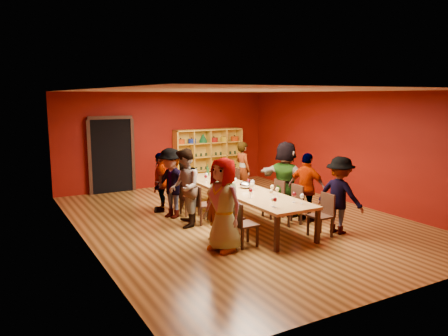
{
  "coord_description": "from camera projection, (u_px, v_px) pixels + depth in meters",
  "views": [
    {
      "loc": [
        -5.15,
        -8.5,
        2.88
      ],
      "look_at": [
        -0.06,
        0.62,
        1.15
      ],
      "focal_mm": 35.0,
      "sensor_mm": 36.0,
      "label": 1
    }
  ],
  "objects": [
    {
      "name": "wine_glass_9",
      "position": [
        277.0,
        190.0,
        9.32
      ],
      "size": [
        0.08,
        0.08,
        0.21
      ],
      "color": "white",
      "rests_on": "tasting_table"
    },
    {
      "name": "wine_glass_16",
      "position": [
        231.0,
        184.0,
        9.9
      ],
      "size": [
        0.08,
        0.08,
        0.21
      ],
      "color": "white",
      "rests_on": "tasting_table"
    },
    {
      "name": "wine_glass_12",
      "position": [
        273.0,
        200.0,
        8.49
      ],
      "size": [
        0.07,
        0.07,
        0.18
      ],
      "color": "white",
      "rests_on": "tasting_table"
    },
    {
      "name": "person_right_1",
      "position": [
        307.0,
        188.0,
        10.01
      ],
      "size": [
        0.75,
        1.03,
        1.6
      ],
      "primitive_type": "imported",
      "rotation": [
        0.0,
        0.0,
        1.96
      ],
      "color": "tan",
      "rests_on": "ground"
    },
    {
      "name": "wine_glass_2",
      "position": [
        271.0,
        192.0,
        9.1
      ],
      "size": [
        0.08,
        0.08,
        0.21
      ],
      "color": "white",
      "rests_on": "tasting_table"
    },
    {
      "name": "chair_person_right_1",
      "position": [
        293.0,
        202.0,
        9.88
      ],
      "size": [
        0.42,
        0.42,
        0.89
      ],
      "color": "black",
      "rests_on": "ground"
    },
    {
      "name": "carafe_a",
      "position": [
        224.0,
        180.0,
        10.52
      ],
      "size": [
        0.11,
        0.11,
        0.26
      ],
      "color": "white",
      "rests_on": "tasting_table"
    },
    {
      "name": "wine_glass_6",
      "position": [
        233.0,
        177.0,
        10.9
      ],
      "size": [
        0.07,
        0.07,
        0.18
      ],
      "color": "white",
      "rests_on": "tasting_table"
    },
    {
      "name": "wine_glass_1",
      "position": [
        253.0,
        182.0,
        10.18
      ],
      "size": [
        0.08,
        0.08,
        0.2
      ],
      "color": "white",
      "rests_on": "tasting_table"
    },
    {
      "name": "wine_glass_8",
      "position": [
        207.0,
        175.0,
        11.21
      ],
      "size": [
        0.07,
        0.07,
        0.18
      ],
      "color": "white",
      "rests_on": "tasting_table"
    },
    {
      "name": "wine_glass_20",
      "position": [
        248.0,
        181.0,
        10.4
      ],
      "size": [
        0.07,
        0.07,
        0.18
      ],
      "color": "white",
      "rests_on": "tasting_table"
    },
    {
      "name": "wine_glass_21",
      "position": [
        272.0,
        187.0,
        9.54
      ],
      "size": [
        0.08,
        0.08,
        0.21
      ],
      "color": "white",
      "rests_on": "tasting_table"
    },
    {
      "name": "wine_glass_13",
      "position": [
        222.0,
        182.0,
        10.1
      ],
      "size": [
        0.09,
        0.09,
        0.21
      ],
      "color": "white",
      "rests_on": "tasting_table"
    },
    {
      "name": "person_right_2",
      "position": [
        286.0,
        179.0,
        10.53
      ],
      "size": [
        1.02,
        1.75,
        1.81
      ],
      "primitive_type": "imported",
      "rotation": [
        0.0,
        0.0,
        1.92
      ],
      "color": "silver",
      "rests_on": "ground"
    },
    {
      "name": "room_shell",
      "position": [
        239.0,
        157.0,
        10.03
      ],
      "size": [
        7.1,
        9.1,
        3.04
      ],
      "color": "brown",
      "rests_on": "ground"
    },
    {
      "name": "chair_person_right_4",
      "position": [
        232.0,
        182.0,
        12.25
      ],
      "size": [
        0.42,
        0.42,
        0.89
      ],
      "color": "black",
      "rests_on": "ground"
    },
    {
      "name": "person_left_0",
      "position": [
        223.0,
        205.0,
        8.12
      ],
      "size": [
        0.71,
        0.97,
        1.77
      ],
      "primitive_type": "imported",
      "rotation": [
        0.0,
        0.0,
        -1.27
      ],
      "color": "#141A39",
      "rests_on": "ground"
    },
    {
      "name": "wine_glass_3",
      "position": [
        206.0,
        177.0,
        10.87
      ],
      "size": [
        0.08,
        0.08,
        0.19
      ],
      "color": "white",
      "rests_on": "tasting_table"
    },
    {
      "name": "person_left_1",
      "position": [
        216.0,
        204.0,
        8.66
      ],
      "size": [
        0.46,
        0.59,
        1.51
      ],
      "primitive_type": "imported",
      "rotation": [
        0.0,
        0.0,
        -1.46
      ],
      "color": "#C88694",
      "rests_on": "ground"
    },
    {
      "name": "person_left_4",
      "position": [
        161.0,
        182.0,
        10.92
      ],
      "size": [
        0.7,
        0.96,
        1.5
      ],
      "primitive_type": "imported",
      "rotation": [
        0.0,
        0.0,
        -1.96
      ],
      "color": "beige",
      "rests_on": "ground"
    },
    {
      "name": "tasting_table",
      "position": [
        239.0,
        191.0,
        10.16
      ],
      "size": [
        1.1,
        4.5,
        0.75
      ],
      "color": "#B5884B",
      "rests_on": "ground"
    },
    {
      "name": "chair_person_right_2",
      "position": [
        276.0,
        197.0,
        10.46
      ],
      "size": [
        0.42,
        0.42,
        0.89
      ],
      "color": "black",
      "rests_on": "ground"
    },
    {
      "name": "wine_glass_11",
      "position": [
        216.0,
        171.0,
        11.82
      ],
      "size": [
        0.07,
        0.07,
        0.18
      ],
      "color": "white",
      "rests_on": "tasting_table"
    },
    {
      "name": "chair_person_left_4",
      "position": [
        176.0,
        190.0,
        11.15
      ],
      "size": [
        0.42,
        0.42,
        0.89
      ],
      "color": "black",
      "rests_on": "ground"
    },
    {
      "name": "wine_glass_17",
      "position": [
        251.0,
        191.0,
        9.21
      ],
      "size": [
        0.08,
        0.08,
        0.2
      ],
      "color": "white",
      "rests_on": "tasting_table"
    },
    {
      "name": "doorway",
      "position": [
        111.0,
        155.0,
        13.04
      ],
      "size": [
        1.4,
        0.17,
        2.3
      ],
      "color": "black",
      "rests_on": "ground"
    },
    {
      "name": "carafe_b",
      "position": [
        252.0,
        185.0,
        9.98
      ],
      "size": [
        0.11,
        0.11,
        0.23
      ],
      "color": "white",
      "rests_on": "tasting_table"
    },
    {
      "name": "chair_person_left_3",
      "position": [
        187.0,
        195.0,
        10.58
      ],
      "size": [
        0.42,
        0.42,
        0.89
      ],
      "color": "black",
      "rests_on": "ground"
    },
    {
      "name": "chair_person_left_1",
      "position": [
        228.0,
        215.0,
        8.83
      ],
      "size": [
        0.42,
        0.42,
        0.89
      ],
      "color": "black",
      "rests_on": "ground"
    },
    {
      "name": "wine_glass_19",
      "position": [
        211.0,
        177.0,
        10.71
      ],
      "size": [
        0.08,
        0.08,
        0.21
      ],
      "color": "white",
      "rests_on": "tasting_table"
    },
    {
      "name": "wine_glass_5",
      "position": [
        250.0,
        191.0,
        9.21
      ],
      "size": [
        0.08,
        0.08,
        0.19
      ],
      "color": "white",
      "rests_on": "tasting_table"
    },
    {
      "name": "wine_glass_10",
      "position": [
        275.0,
        200.0,
        8.42
      ],
      "size": [
        0.08,
        0.08,
        0.2
      ],
      "color": "white",
      "rests_on": "tasting_table"
    },
    {
      "name": "wine_bottle",
      "position": [
        208.0,
        171.0,
        11.81
      ],
      "size": [
        0.08,
        0.08,
        0.3
      ],
      "color": "#143918",
      "rests_on": "tasting_table"
    },
    {
      "name": "chair_person_right_0",
      "position": [
        323.0,
        213.0,
        9.02
      ],
      "size": [
        0.42,
        0.42,
        0.89
      ],
      "color": "black",
      "rests_on": "ground"
    },
    {
      "name": "wine_glass_15",
      "position": [
        302.0,
        196.0,
        8.7
      ],
      "size": [
        0.08,
        0.08,
        0.21
      ],
      "color": "white",
      "rests_on": "tasting_table"
    },
    {
      "name": "shelving_unit",
      "position": [
        208.0,
        154.0,
        14.5
      ],
      "size": [
        2.4,
        0.4,
        1.8
      ],
      "color": "gold",
      "rests_on": "ground"
    },
    {
      "name": "chair_person_left_0",
      "position": [
        242.0,
        222.0,
        8.37
      ],
      "size": [
        0.42,
        0.42,
        0.89
      ],
      "color": "black",
      "rests_on": "ground"
    },
    {
      "name": "wine_glass_4",
      "position": [
        193.0,
        171.0,
        11.6
      ],
      "size": [
        0.09,
        0.09,
        0.22
      ],
      "color": "white",
      "rests_on": "tasting_table"
    },
    {
      "name": "person_right_4",
      "position": [
        243.0,
        170.0,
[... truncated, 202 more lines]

